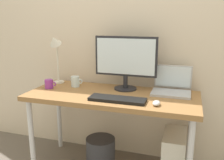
% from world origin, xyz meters
% --- Properties ---
extents(back_wall, '(4.40, 0.04, 2.60)m').
position_xyz_m(back_wall, '(0.00, 0.36, 1.30)').
color(back_wall, beige).
rests_on(back_wall, ground_plane).
extents(desk, '(1.43, 0.60, 0.72)m').
position_xyz_m(desk, '(0.00, 0.00, 0.65)').
color(desk, olive).
rests_on(desk, ground_plane).
extents(monitor, '(0.55, 0.20, 0.47)m').
position_xyz_m(monitor, '(0.07, 0.17, 0.99)').
color(monitor, '#232328').
rests_on(monitor, desk).
extents(laptop, '(0.32, 0.26, 0.23)m').
position_xyz_m(laptop, '(0.47, 0.18, 0.78)').
color(laptop, '#B2B2B7').
rests_on(laptop, desk).
extents(desk_lamp, '(0.11, 0.16, 0.48)m').
position_xyz_m(desk_lamp, '(-0.61, 0.17, 1.06)').
color(desk_lamp, silver).
rests_on(desk_lamp, desk).
extents(keyboard, '(0.44, 0.14, 0.02)m').
position_xyz_m(keyboard, '(0.09, -0.16, 0.73)').
color(keyboard, black).
rests_on(keyboard, desk).
extents(mouse, '(0.06, 0.09, 0.03)m').
position_xyz_m(mouse, '(0.39, -0.17, 0.74)').
color(mouse, silver).
rests_on(mouse, desk).
extents(coffee_mug, '(0.11, 0.07, 0.08)m').
position_xyz_m(coffee_mug, '(-0.59, -0.01, 0.76)').
color(coffee_mug, purple).
rests_on(coffee_mug, desk).
extents(glass_cup, '(0.11, 0.08, 0.10)m').
position_xyz_m(glass_cup, '(-0.39, 0.12, 0.77)').
color(glass_cup, silver).
rests_on(glass_cup, desk).
extents(computer_tower, '(0.18, 0.36, 0.42)m').
position_xyz_m(computer_tower, '(0.53, 0.02, 0.21)').
color(computer_tower, silver).
rests_on(computer_tower, ground_plane).
extents(wastebasket, '(0.26, 0.26, 0.30)m').
position_xyz_m(wastebasket, '(-0.10, -0.02, 0.15)').
color(wastebasket, '#333338').
rests_on(wastebasket, ground_plane).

